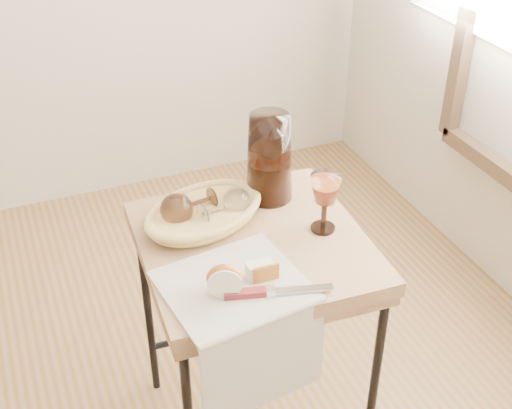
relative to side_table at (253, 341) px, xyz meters
name	(u,v)px	position (x,y,z in m)	size (l,w,h in m)	color
side_table	(253,341)	(0.00, 0.00, 0.00)	(0.57, 0.57, 0.72)	brown
tea_towel	(234,285)	(-0.11, -0.15, 0.36)	(0.32, 0.29, 0.01)	beige
bread_basket	(204,215)	(-0.09, 0.12, 0.38)	(0.31, 0.21, 0.05)	tan
goblet_lying_a	(192,204)	(-0.12, 0.13, 0.42)	(0.14, 0.09, 0.09)	brown
goblet_lying_b	(222,207)	(-0.05, 0.10, 0.41)	(0.12, 0.07, 0.07)	white
pitcher	(269,157)	(0.12, 0.17, 0.49)	(0.17, 0.25, 0.29)	black
wine_goblet	(325,203)	(0.19, -0.03, 0.44)	(0.08, 0.08, 0.16)	white
apple_half	(225,278)	(-0.14, -0.17, 0.41)	(0.09, 0.04, 0.08)	#B31418
apple_wedge	(260,270)	(-0.04, -0.15, 0.39)	(0.06, 0.03, 0.04)	white
table_knife	(274,290)	(-0.04, -0.22, 0.38)	(0.25, 0.03, 0.02)	silver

